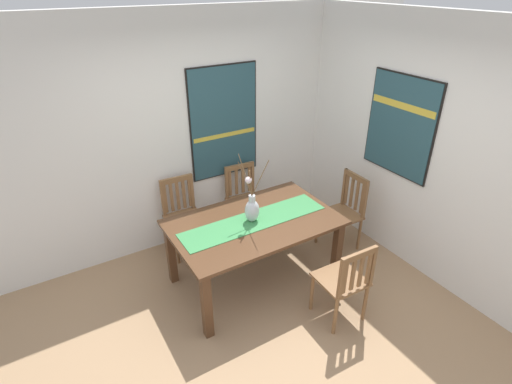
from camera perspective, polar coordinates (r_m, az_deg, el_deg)
The scene contains 12 objects.
ground_plane at distance 4.10m, azimuth 3.08°, elevation -18.06°, with size 6.40×6.40×0.03m, color #A37F5B.
wall_back at distance 4.74m, azimuth -9.28°, elevation 8.38°, with size 6.40×0.12×2.70m, color silver.
wall_side at distance 4.48m, azimuth 23.79°, elevation 5.02°, with size 0.12×6.40×2.70m, color silver.
dining_table at distance 4.12m, azimuth -0.27°, elevation -5.39°, with size 1.69×1.05×0.76m.
table_runner at distance 4.06m, azimuth -0.27°, elevation -4.12°, with size 1.55×0.36×0.01m, color #388447.
centerpiece_vase at distance 3.98m, azimuth -0.60°, elevation -2.32°, with size 0.17×0.31×0.73m.
chair_0 at distance 3.88m, azimuth 12.55°, elevation -12.23°, with size 0.44×0.44×0.88m.
chair_1 at distance 4.88m, azimuth 12.46°, elevation -2.65°, with size 0.43×0.43×0.93m.
chair_2 at distance 5.05m, azimuth -1.66°, elevation -0.93°, with size 0.45×0.45×0.89m.
chair_3 at distance 4.78m, azimuth -10.41°, elevation -3.13°, with size 0.44×0.44×0.91m.
painting_on_back_wall at distance 4.81m, azimuth -4.63°, elevation 9.86°, with size 0.87×0.05×1.34m.
painting_on_side_wall at distance 4.57m, azimuth 19.94°, elevation 8.89°, with size 0.05×0.86×1.08m.
Camera 1 is at (-1.63, -2.29, 2.96)m, focal length 28.01 mm.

